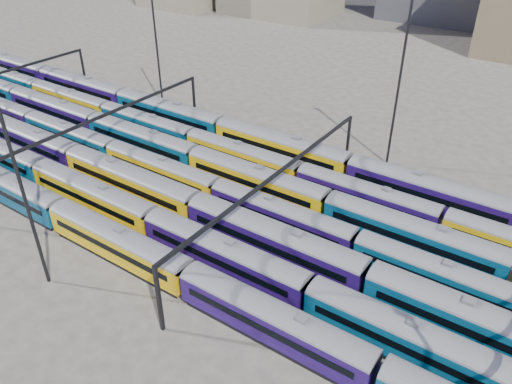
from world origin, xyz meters
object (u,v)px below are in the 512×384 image
Objects in this scene: rake_2 at (130,179)px; mast_2 at (16,169)px; rake_0 at (273,319)px; rake_1 at (153,220)px.

rake_2 is 6.20× the size of mast_2.
rake_0 is 30.85m from rake_2.
mast_2 is (4.83, -17.00, 11.03)m from rake_2.
mast_2 is at bearing -163.97° from rake_0.
mast_2 is (-24.36, -7.00, 11.31)m from rake_0.
rake_1 is at bearing 166.10° from rake_0.
rake_0 is 5.63× the size of mast_2.
mast_2 reaches higher than rake_2.
rake_2 is at bearing 161.09° from rake_0.
rake_0 is at bearing -18.91° from rake_2.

